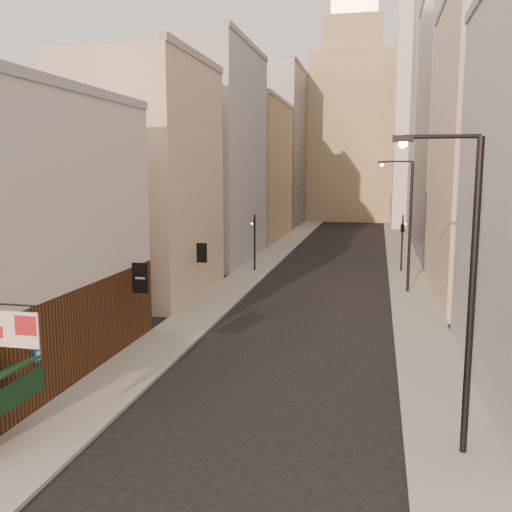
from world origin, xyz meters
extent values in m
cube|color=gray|center=(-6.50, 55.00, 0.07)|extent=(3.00, 140.00, 0.15)
cube|color=gray|center=(6.50, 55.00, 0.07)|extent=(3.00, 140.00, 0.15)
cube|color=#4E2C15|center=(-11.00, 9.00, 2.00)|extent=(6.00, 16.00, 4.00)
cube|color=beige|center=(-11.00, 9.00, 8.00)|extent=(6.00, 16.00, 8.00)
cube|color=#95949A|center=(-8.20, 9.00, 12.10)|extent=(0.60, 16.00, 0.40)
cylinder|color=black|center=(-6.90, 3.00, 4.90)|extent=(2.40, 0.06, 0.06)
cube|color=beige|center=(-6.50, 3.00, 4.15)|extent=(1.60, 0.06, 1.10)
cube|color=maroon|center=(-6.10, 3.00, 4.30)|extent=(0.70, 0.10, 0.60)
cube|color=black|center=(-6.75, 3.20, 2.05)|extent=(0.06, 3.00, 0.80)
cube|color=#114DA0|center=(-7.95, 6.20, 2.20)|extent=(0.08, 0.40, 0.50)
cube|color=black|center=(-7.30, 14.00, 3.60)|extent=(0.80, 0.08, 1.50)
cube|color=black|center=(-7.30, 24.00, 3.40)|extent=(0.70, 0.08, 1.30)
cube|color=#BEAC96|center=(-12.00, 26.00, 8.00)|extent=(8.00, 12.00, 16.00)
cube|color=#95949A|center=(-12.00, 42.00, 10.00)|extent=(8.00, 16.00, 20.00)
cube|color=#99835A|center=(-12.00, 60.00, 8.50)|extent=(8.00, 18.00, 17.00)
cube|color=gray|center=(-12.00, 80.00, 12.00)|extent=(8.00, 20.00, 24.00)
cube|color=#BEAC96|center=(12.00, 30.00, 10.00)|extent=(8.00, 16.00, 20.00)
cube|color=gray|center=(12.00, 50.00, 13.00)|extent=(8.00, 20.00, 26.00)
cube|color=gray|center=(18.00, 78.00, 25.00)|extent=(20.00, 22.00, 50.00)
cube|color=#99835A|center=(-1.00, 92.00, 14.00)|extent=(14.00, 14.00, 28.00)
cube|color=#99835A|center=(-1.00, 92.00, 31.00)|extent=(10.00, 10.00, 6.00)
cylinder|color=#FFCC72|center=(-1.00, 92.00, 36.50)|extent=(8.00, 8.00, 5.00)
cube|color=silver|center=(10.00, 78.00, 17.00)|extent=(8.00, 8.00, 34.00)
cylinder|color=black|center=(6.77, 6.10, 4.89)|extent=(0.22, 0.22, 9.79)
cylinder|color=black|center=(5.68, 6.05, 9.79)|extent=(2.18, 0.24, 0.13)
cube|color=black|center=(4.60, 5.99, 9.73)|extent=(0.61, 0.27, 0.20)
sphere|color=#F3983C|center=(4.60, 5.99, 9.59)|extent=(0.26, 0.26, 0.26)
cylinder|color=black|center=(6.22, 30.02, 4.69)|extent=(0.21, 0.21, 9.38)
cylinder|color=black|center=(5.18, 29.97, 9.38)|extent=(2.09, 0.21, 0.13)
cube|color=black|center=(4.14, 29.93, 9.33)|extent=(0.58, 0.25, 0.19)
sphere|color=#F3983C|center=(4.14, 29.93, 9.19)|extent=(0.25, 0.25, 0.25)
cylinder|color=black|center=(-6.37, 36.19, 2.50)|extent=(0.16, 0.16, 5.00)
imported|color=black|center=(-6.37, 36.19, 4.20)|extent=(0.54, 0.54, 1.22)
sphere|color=#19E533|center=(-6.62, 36.19, 4.20)|extent=(0.16, 0.16, 0.16)
cylinder|color=black|center=(6.07, 38.49, 2.50)|extent=(0.16, 0.16, 5.00)
imported|color=black|center=(6.07, 38.49, 4.20)|extent=(0.73, 0.73, 1.48)
sphere|color=#19E533|center=(6.32, 38.49, 4.20)|extent=(0.16, 0.16, 0.16)
camera|label=1|loc=(3.93, -11.51, 8.86)|focal=40.00mm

